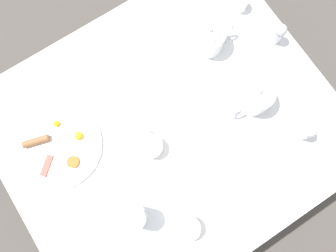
# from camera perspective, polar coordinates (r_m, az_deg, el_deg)

# --- Properties ---
(ground_plane) EXTENTS (8.00, 8.00, 0.00)m
(ground_plane) POSITION_cam_1_polar(r_m,az_deg,el_deg) (1.95, -0.00, -4.44)
(ground_plane) COLOR #4C4742
(table) EXTENTS (1.06, 1.23, 0.73)m
(table) POSITION_cam_1_polar(r_m,az_deg,el_deg) (1.29, -0.00, -0.71)
(table) COLOR silver
(table) RESTS_ON ground_plane
(breakfast_plate) EXTENTS (0.32, 0.32, 0.04)m
(breakfast_plate) POSITION_cam_1_polar(r_m,az_deg,el_deg) (1.27, -18.46, -3.22)
(breakfast_plate) COLOR white
(breakfast_plate) RESTS_ON table
(teapot_near) EXTENTS (0.13, 0.22, 0.13)m
(teapot_near) POSITION_cam_1_polar(r_m,az_deg,el_deg) (1.24, 14.85, 4.95)
(teapot_near) COLOR white
(teapot_near) RESTS_ON table
(teapot_far) EXTENTS (0.13, 0.22, 0.13)m
(teapot_far) POSITION_cam_1_polar(r_m,az_deg,el_deg) (1.29, 7.10, 15.04)
(teapot_far) COLOR white
(teapot_far) RESTS_ON table
(teacup_with_saucer_left) EXTENTS (0.15, 0.15, 0.06)m
(teacup_with_saucer_left) POSITION_cam_1_polar(r_m,az_deg,el_deg) (1.19, -2.87, -3.62)
(teacup_with_saucer_left) COLOR white
(teacup_with_saucer_left) RESTS_ON table
(teacup_with_saucer_right) EXTENTS (0.15, 0.15, 0.06)m
(teacup_with_saucer_right) POSITION_cam_1_polar(r_m,az_deg,el_deg) (1.18, 3.43, -17.26)
(teacup_with_saucer_right) COLOR white
(teacup_with_saucer_right) RESTS_ON table
(water_glass_short) EXTENTS (0.08, 0.08, 0.14)m
(water_glass_short) POSITION_cam_1_polar(r_m,az_deg,el_deg) (1.14, -5.70, -15.58)
(water_glass_short) COLOR white
(water_glass_short) RESTS_ON table
(creamer_jug) EXTENTS (0.08, 0.06, 0.06)m
(creamer_jug) POSITION_cam_1_polar(r_m,az_deg,el_deg) (1.42, 12.40, 20.20)
(creamer_jug) COLOR white
(creamer_jug) RESTS_ON table
(pepper_grinder) EXTENTS (0.05, 0.05, 0.10)m
(pepper_grinder) POSITION_cam_1_polar(r_m,az_deg,el_deg) (1.36, 18.71, 15.03)
(pepper_grinder) COLOR #BCBCC1
(pepper_grinder) RESTS_ON table
(salt_grinder) EXTENTS (0.05, 0.05, 0.10)m
(salt_grinder) POSITION_cam_1_polar(r_m,az_deg,el_deg) (1.27, 23.11, -0.99)
(salt_grinder) COLOR #BCBCC1
(salt_grinder) RESTS_ON table
(napkin_folded) EXTENTS (0.15, 0.13, 0.01)m
(napkin_folded) POSITION_cam_1_polar(r_m,az_deg,el_deg) (1.24, 14.90, -10.20)
(napkin_folded) COLOR white
(napkin_folded) RESTS_ON table
(fork_by_plate) EXTENTS (0.17, 0.09, 0.00)m
(fork_by_plate) POSITION_cam_1_polar(r_m,az_deg,el_deg) (1.33, -9.27, 11.99)
(fork_by_plate) COLOR silver
(fork_by_plate) RESTS_ON table
(knife_by_plate) EXTENTS (0.17, 0.13, 0.00)m
(knife_by_plate) POSITION_cam_1_polar(r_m,az_deg,el_deg) (1.26, -16.63, -16.67)
(knife_by_plate) COLOR silver
(knife_by_plate) RESTS_ON table
(spoon_for_tea) EXTENTS (0.02, 0.15, 0.00)m
(spoon_for_tea) POSITION_cam_1_polar(r_m,az_deg,el_deg) (1.21, 6.38, -9.79)
(spoon_for_tea) COLOR silver
(spoon_for_tea) RESTS_ON table
(fork_spare) EXTENTS (0.05, 0.19, 0.00)m
(fork_spare) POSITION_cam_1_polar(r_m,az_deg,el_deg) (1.25, 3.13, 4.17)
(fork_spare) COLOR silver
(fork_spare) RESTS_ON table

